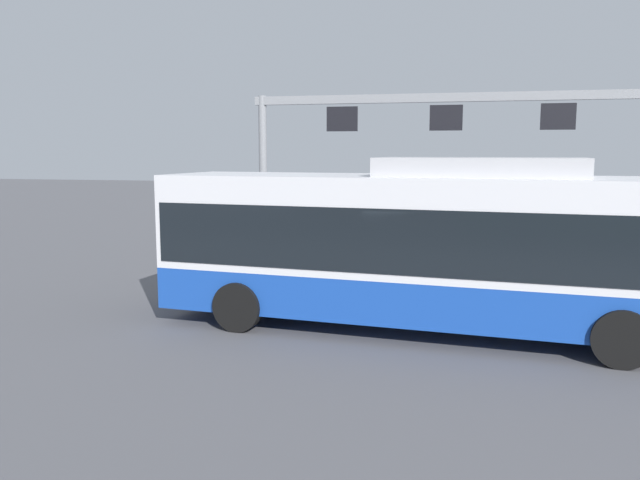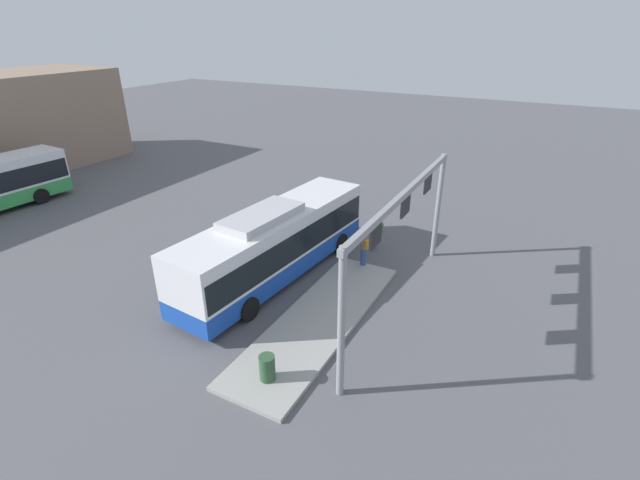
{
  "view_description": "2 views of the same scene",
  "coord_description": "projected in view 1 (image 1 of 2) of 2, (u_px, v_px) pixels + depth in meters",
  "views": [
    {
      "loc": [
        -0.7,
        12.74,
        3.58
      ],
      "look_at": [
        2.36,
        -0.2,
        1.75
      ],
      "focal_mm": 36.27,
      "sensor_mm": 36.0,
      "label": 1
    },
    {
      "loc": [
        -15.14,
        -10.35,
        10.62
      ],
      "look_at": [
        1.51,
        -1.45,
        1.53
      ],
      "focal_mm": 25.46,
      "sensor_mm": 36.0,
      "label": 2
    }
  ],
  "objects": [
    {
      "name": "bus_main",
      "position": [
        435.0,
        242.0,
        12.68
      ],
      "size": [
        11.21,
        3.5,
        3.46
      ],
      "rotation": [
        0.0,
        0.0,
        -0.09
      ],
      "color": "#1947AD",
      "rests_on": "ground"
    },
    {
      "name": "platform_sign_gantry",
      "position": [
        445.0,
        142.0,
        18.0
      ],
      "size": [
        11.1,
        0.24,
        5.2
      ],
      "color": "gray",
      "rests_on": "ground"
    },
    {
      "name": "person_boarding",
      "position": [
        251.0,
        256.0,
        16.78
      ],
      "size": [
        0.43,
        0.58,
        1.67
      ],
      "rotation": [
        0.0,
        0.0,
        1.83
      ],
      "color": "slate",
      "rests_on": "ground"
    },
    {
      "name": "ground_plane",
      "position": [
        432.0,
        331.0,
        12.93
      ],
      "size": [
        120.0,
        120.0,
        0.0
      ],
      "primitive_type": "plane",
      "color": "#56565B"
    },
    {
      "name": "person_waiting_near",
      "position": [
        338.0,
        251.0,
        16.48
      ],
      "size": [
        0.53,
        0.61,
        1.67
      ],
      "rotation": [
        0.0,
        0.0,
        1.06
      ],
      "color": "#334C8C",
      "rests_on": "platform_curb"
    },
    {
      "name": "platform_curb",
      "position": [
        533.0,
        296.0,
        15.7
      ],
      "size": [
        10.0,
        2.8,
        0.16
      ],
      "primitive_type": "cube",
      "color": "#9E9E99",
      "rests_on": "ground"
    }
  ]
}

